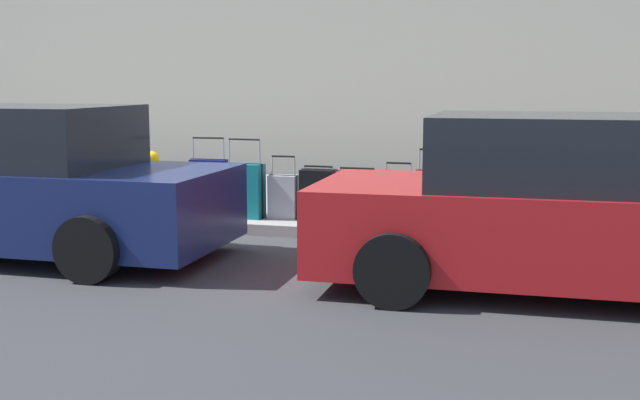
{
  "coord_description": "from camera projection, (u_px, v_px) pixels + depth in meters",
  "views": [
    {
      "loc": [
        -4.74,
        8.99,
        1.88
      ],
      "look_at": [
        -2.21,
        0.02,
        0.48
      ],
      "focal_mm": 44.77,
      "sensor_mm": 36.0,
      "label": 1
    }
  ],
  "objects": [
    {
      "name": "parked_car_red_0",
      "position": [
        560.0,
        209.0,
        7.11
      ],
      "size": [
        4.41,
        2.15,
        1.58
      ],
      "color": "#AD1619",
      "rests_on": "ground_plane"
    },
    {
      "name": "suitcase_silver_5",
      "position": [
        283.0,
        197.0,
        10.14
      ],
      "size": [
        0.37,
        0.25,
        0.81
      ],
      "color": "#9EA0A8",
      "rests_on": "sidewalk_curb"
    },
    {
      "name": "sidewalk_curb",
      "position": [
        228.0,
        197.0,
        12.48
      ],
      "size": [
        18.0,
        5.0,
        0.14
      ],
      "primitive_type": "cube",
      "color": "gray",
      "rests_on": "ground_plane"
    },
    {
      "name": "suitcase_teal_6",
      "position": [
        245.0,
        191.0,
        10.16
      ],
      "size": [
        0.5,
        0.28,
        1.02
      ],
      "color": "#0F606B",
      "rests_on": "sidewalk_curb"
    },
    {
      "name": "suitcase_navy_0",
      "position": [
        482.0,
        201.0,
        9.49
      ],
      "size": [
        0.51,
        0.23,
        0.98
      ],
      "color": "navy",
      "rests_on": "sidewalk_curb"
    },
    {
      "name": "ground_plane",
      "position": [
        153.0,
        230.0,
        10.11
      ],
      "size": [
        40.0,
        40.0,
        0.0
      ],
      "primitive_type": "plane",
      "color": "#333335"
    },
    {
      "name": "suitcase_black_4",
      "position": [
        318.0,
        195.0,
        10.02
      ],
      "size": [
        0.44,
        0.27,
        0.69
      ],
      "color": "black",
      "rests_on": "sidewalk_curb"
    },
    {
      "name": "parked_car_navy_1",
      "position": [
        12.0,
        185.0,
        8.64
      ],
      "size": [
        4.76,
        2.11,
        1.62
      ],
      "color": "#141E4C",
      "rests_on": "ground_plane"
    },
    {
      "name": "parking_meter",
      "position": [
        607.0,
        160.0,
        9.23
      ],
      "size": [
        0.12,
        0.09,
        1.27
      ],
      "color": "slate",
      "rests_on": "sidewalk_curb"
    },
    {
      "name": "bollard_post",
      "position": [
        107.0,
        188.0,
        10.61
      ],
      "size": [
        0.13,
        0.13,
        0.65
      ],
      "primitive_type": "cylinder",
      "color": "brown",
      "rests_on": "sidewalk_curb"
    },
    {
      "name": "suitcase_maroon_3",
      "position": [
        357.0,
        197.0,
        9.79
      ],
      "size": [
        0.5,
        0.26,
        0.7
      ],
      "color": "maroon",
      "rests_on": "sidewalk_curb"
    },
    {
      "name": "suitcase_red_1",
      "position": [
        435.0,
        199.0,
        9.53
      ],
      "size": [
        0.48,
        0.29,
        0.95
      ],
      "color": "red",
      "rests_on": "sidewalk_curb"
    },
    {
      "name": "fire_hydrant",
      "position": [
        152.0,
        180.0,
        10.58
      ],
      "size": [
        0.39,
        0.21,
        0.82
      ],
      "color": "#D89E0C",
      "rests_on": "sidewalk_curb"
    },
    {
      "name": "suitcase_olive_2",
      "position": [
        398.0,
        200.0,
        9.78
      ],
      "size": [
        0.37,
        0.23,
        0.76
      ],
      "color": "#59601E",
      "rests_on": "sidewalk_curb"
    },
    {
      "name": "suitcase_navy_7",
      "position": [
        209.0,
        187.0,
        10.42
      ],
      "size": [
        0.49,
        0.21,
        1.02
      ],
      "color": "navy",
      "rests_on": "sidewalk_curb"
    }
  ]
}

